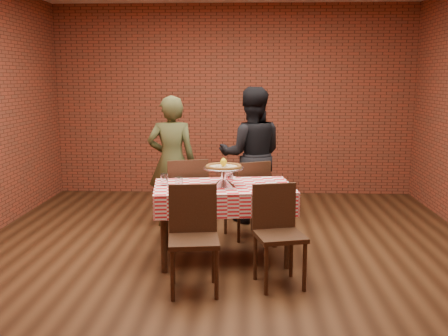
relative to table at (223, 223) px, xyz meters
The scene contains 19 objects.
ground 0.38m from the table, 67.46° to the left, with size 6.00×6.00×0.00m, color black.
back_wall 3.23m from the table, 89.60° to the left, with size 5.50×5.50×0.00m, color brown.
table is the anchor object (origin of this frame).
tablecloth 0.27m from the table, 90.00° to the right, with size 1.36×0.83×0.23m, color red, non-canonical shape.
pizza_stand 0.47m from the table, 82.29° to the right, with size 0.41×0.41×0.18m, color silver, non-canonical shape.
pizza 0.57m from the table, 82.29° to the right, with size 0.35×0.35×0.03m, color beige.
lemon 0.62m from the table, 82.29° to the right, with size 0.06×0.06×0.08m, color yellow.
water_glass_left 0.63m from the table, 155.37° to the right, with size 0.07×0.07×0.11m, color white.
water_glass_right 0.73m from the table, behind, with size 0.07×0.07×0.11m, color white.
side_plate 0.59m from the table, ahead, with size 0.16×0.16×0.01m, color white.
sweetener_packet_a 0.71m from the table, ahead, with size 0.05×0.04×0.01m, color white.
sweetener_packet_b 0.73m from the table, ahead, with size 0.05×0.04×0.01m, color white.
condiment_caddy 0.54m from the table, 79.77° to the left, with size 0.11×0.09×0.15m, color silver.
chair_near_left 0.85m from the table, 104.62° to the right, with size 0.42×0.42×0.90m, color #3A2415, non-canonical shape.
chair_near_right 0.84m from the table, 51.44° to the right, with size 0.40×0.40×0.88m, color #3A2415, non-canonical shape.
chair_far_left 0.82m from the table, 124.66° to the left, with size 0.45×0.45×0.93m, color #3A2415, non-canonical shape.
chair_far_right 0.80m from the table, 73.78° to the left, with size 0.41×0.41×0.89m, color #3A2415, non-canonical shape.
diner_olive 1.44m from the table, 119.74° to the left, with size 0.58×0.38×1.59m, color #404423.
diner_black 1.53m from the table, 78.60° to the left, with size 0.82×0.64×1.69m, color black.
Camera 1 is at (0.20, -5.04, 1.81)m, focal length 41.64 mm.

